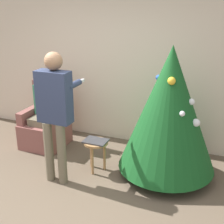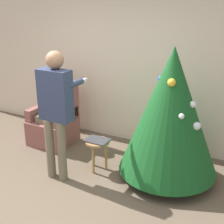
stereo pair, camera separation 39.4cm
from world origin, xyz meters
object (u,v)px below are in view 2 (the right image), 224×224
Objects in this scene: christmas_tree at (170,111)px; side_stool at (97,146)px; armchair at (55,122)px; person_standing at (56,105)px; person_seated at (52,105)px.

side_stool is (-0.96, -0.27, -0.61)m from christmas_tree.
person_standing reaches higher than armchair.
side_stool is at bearing -164.07° from christmas_tree.
armchair is 2.33× the size of side_stool.
person_seated is at bearing -90.00° from armchair.
christmas_tree is 1.50m from person_standing.
person_seated is 1.20m from person_standing.
side_stool is (0.38, 0.41, -0.69)m from person_standing.
armchair is 0.32m from person_seated.
person_seated is (-0.00, -0.03, 0.32)m from armchair.
person_standing is (0.76, -0.85, 0.39)m from person_seated.
armchair is at bearing 130.94° from person_standing.
person_seated reaches higher than side_stool.
armchair is 0.61× the size of person_standing.
christmas_tree reaches higher than side_stool.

